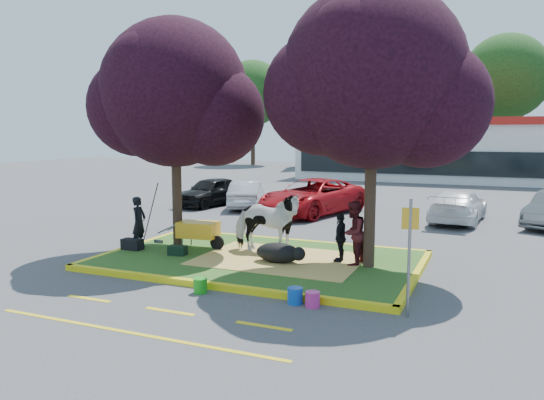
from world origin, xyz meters
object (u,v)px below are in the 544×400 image
at_px(wheelbarrow, 199,230).
at_px(sign_post, 409,246).
at_px(cow, 266,223).
at_px(bucket_blue, 295,296).
at_px(bucket_pink, 313,299).
at_px(car_black, 211,191).
at_px(calf, 278,253).
at_px(handler, 139,222).
at_px(bucket_green, 200,286).
at_px(car_silver, 247,195).

distance_m(wheelbarrow, sign_post, 7.10).
distance_m(cow, sign_post, 5.39).
height_order(sign_post, bucket_blue, sign_post).
relative_size(bucket_pink, car_black, 0.08).
xyz_separation_m(calf, wheelbarrow, (-2.76, 0.69, 0.27)).
bearing_deg(bucket_blue, handler, 156.01).
distance_m(handler, bucket_green, 4.57).
bearing_deg(wheelbarrow, car_silver, 100.72).
height_order(wheelbarrow, sign_post, sign_post).
height_order(calf, car_black, car_black).
bearing_deg(bucket_pink, calf, 125.26).
height_order(cow, wheelbarrow, cow).
relative_size(handler, sign_post, 0.66).
relative_size(bucket_green, bucket_blue, 0.96).
height_order(bucket_pink, bucket_blue, bucket_blue).
relative_size(handler, bucket_green, 4.57).
relative_size(wheelbarrow, bucket_blue, 6.01).
xyz_separation_m(bucket_blue, car_black, (-8.70, 11.88, 0.51)).
height_order(handler, sign_post, sign_post).
bearing_deg(car_black, bucket_blue, -42.66).
relative_size(wheelbarrow, sign_post, 0.90).
relative_size(bucket_green, bucket_pink, 1.02).
bearing_deg(bucket_blue, bucket_pink, -8.31).
xyz_separation_m(calf, sign_post, (3.61, -2.36, 0.96)).
xyz_separation_m(sign_post, bucket_blue, (-2.22, -0.10, -1.20)).
height_order(wheelbarrow, bucket_blue, wheelbarrow).
distance_m(calf, bucket_blue, 2.84).
relative_size(wheelbarrow, bucket_green, 6.27).
bearing_deg(sign_post, car_silver, 116.22).
bearing_deg(bucket_blue, sign_post, 2.58).
height_order(bucket_blue, car_silver, car_silver).
relative_size(calf, handler, 0.80).
relative_size(bucket_pink, bucket_blue, 0.94).
xyz_separation_m(bucket_pink, car_silver, (-7.21, 11.92, 0.46)).
xyz_separation_m(wheelbarrow, sign_post, (6.37, -3.06, 0.69)).
distance_m(bucket_green, bucket_blue, 2.15).
bearing_deg(calf, car_silver, 108.59).
bearing_deg(cow, bucket_blue, -150.75).
distance_m(bucket_green, car_silver, 12.87).
height_order(wheelbarrow, car_silver, car_silver).
height_order(bucket_green, car_black, car_black).
bearing_deg(bucket_green, car_silver, 111.28).
distance_m(sign_post, bucket_green, 4.54).
xyz_separation_m(cow, bucket_blue, (2.09, -3.31, -0.83)).
distance_m(sign_post, bucket_blue, 2.53).
xyz_separation_m(sign_post, bucket_green, (-4.37, -0.22, -1.21)).
relative_size(bucket_blue, car_black, 0.08).
distance_m(cow, car_black, 10.82).
bearing_deg(sign_post, bucket_pink, 173.60).
xyz_separation_m(sign_post, car_silver, (-9.04, 11.76, -0.75)).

